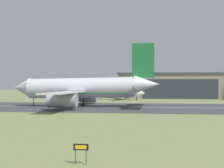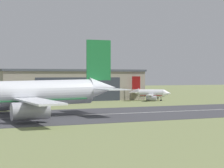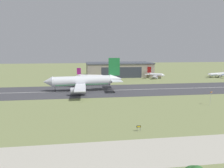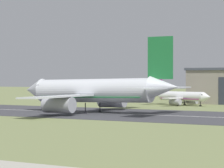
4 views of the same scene
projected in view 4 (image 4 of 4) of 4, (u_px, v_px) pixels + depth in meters
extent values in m
plane|color=#7A8451|center=(162.00, 146.00, 74.87)|extent=(690.24, 690.24, 0.00)
cylinder|color=silver|center=(93.00, 91.00, 143.98)|extent=(34.59, 7.03, 6.91)
cone|color=silver|center=(34.00, 90.00, 153.80)|extent=(5.94, 6.47, 6.45)
cone|color=silver|center=(164.00, 87.00, 133.67)|extent=(7.83, 5.87, 5.84)
cube|color=black|center=(43.00, 85.00, 152.24)|extent=(1.21, 5.42, 0.46)
cube|color=#1E7238|center=(93.00, 97.00, 144.00)|extent=(31.05, 6.64, 0.70)
cube|color=silver|center=(119.00, 93.00, 158.08)|extent=(6.22, 25.30, 0.49)
cylinder|color=#A8A8B2|center=(112.00, 101.00, 156.91)|extent=(8.40, 4.10, 4.07)
cube|color=silver|center=(58.00, 97.00, 130.58)|extent=(6.22, 25.30, 0.49)
cylinder|color=#A8A8B2|center=(59.00, 105.00, 132.93)|extent=(8.40, 4.10, 4.07)
cube|color=#1E7238|center=(160.00, 58.00, 134.13)|extent=(6.92, 0.42, 10.80)
cube|color=silver|center=(174.00, 87.00, 141.04)|extent=(6.24, 9.84, 0.24)
cube|color=silver|center=(148.00, 88.00, 127.03)|extent=(6.24, 9.84, 0.24)
cylinder|color=black|center=(46.00, 106.00, 151.87)|extent=(0.24, 0.24, 2.89)
cylinder|color=black|center=(46.00, 110.00, 151.89)|extent=(0.84, 0.84, 0.44)
cylinder|color=black|center=(100.00, 107.00, 147.45)|extent=(0.24, 0.24, 2.89)
cylinder|color=black|center=(100.00, 111.00, 147.47)|extent=(0.84, 0.84, 0.44)
cylinder|color=black|center=(85.00, 108.00, 140.81)|extent=(0.24, 0.24, 2.89)
cylinder|color=black|center=(85.00, 113.00, 140.82)|extent=(0.84, 0.84, 0.44)
cylinder|color=white|center=(182.00, 96.00, 181.10)|extent=(18.08, 8.11, 3.14)
cone|color=white|center=(207.00, 97.00, 173.79)|extent=(3.60, 3.82, 3.14)
cone|color=white|center=(157.00, 94.00, 188.72)|extent=(4.42, 3.78, 2.83)
cube|color=black|center=(203.00, 95.00, 174.88)|extent=(1.81, 2.87, 0.44)
cube|color=#991E7A|center=(182.00, 99.00, 181.11)|extent=(16.32, 7.45, 0.20)
cube|color=white|center=(173.00, 98.00, 177.07)|extent=(4.95, 8.03, 0.40)
cylinder|color=#A8A8B2|center=(175.00, 102.00, 177.10)|extent=(4.47, 3.03, 1.95)
cube|color=white|center=(192.00, 97.00, 184.63)|extent=(4.95, 8.03, 0.40)
cylinder|color=#A8A8B2|center=(192.00, 101.00, 183.81)|extent=(4.47, 3.03, 1.95)
cube|color=#991E7A|center=(158.00, 83.00, 188.28)|extent=(3.36, 1.24, 5.34)
cube|color=white|center=(150.00, 94.00, 185.79)|extent=(4.23, 5.46, 0.24)
cube|color=white|center=(165.00, 94.00, 191.43)|extent=(4.23, 5.46, 0.24)
cylinder|color=black|center=(200.00, 104.00, 175.66)|extent=(0.24, 0.24, 1.65)
cylinder|color=black|center=(200.00, 106.00, 175.67)|extent=(0.84, 0.84, 0.44)
cylinder|color=black|center=(178.00, 103.00, 179.89)|extent=(0.24, 0.24, 1.65)
cylinder|color=black|center=(178.00, 105.00, 179.90)|extent=(0.84, 0.84, 0.44)
cylinder|color=black|center=(185.00, 103.00, 182.57)|extent=(0.24, 0.24, 1.65)
cylinder|color=black|center=(185.00, 105.00, 182.58)|extent=(0.84, 0.84, 0.44)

